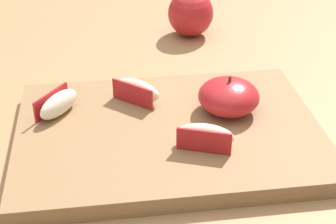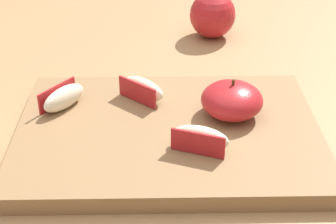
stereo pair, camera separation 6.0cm
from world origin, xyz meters
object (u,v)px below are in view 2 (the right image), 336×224
Objects in this scene: apple_wedge_back at (200,138)px; whole_apple_crimson at (213,15)px; apple_wedge_front at (143,89)px; cutting_board at (168,134)px; apple_wedge_left at (63,98)px; apple_half_skin_up at (232,100)px.

whole_apple_crimson is (0.05, 0.35, 0.00)m from apple_wedge_back.
cutting_board is at bearing -65.09° from apple_wedge_front.
whole_apple_crimson reaches higher than cutting_board.
whole_apple_crimson is (0.11, 0.24, 0.00)m from apple_wedge_front.
apple_wedge_front is at bearing 11.46° from apple_wedge_left.
apple_half_skin_up is 1.12× the size of apple_wedge_back.
apple_half_skin_up is at bearing 18.07° from cutting_board.
apple_wedge_left is at bearing 174.06° from apple_half_skin_up.
cutting_board is at bearing -19.91° from apple_wedge_left.
whole_apple_crimson is at bearing 82.64° from apple_wedge_back.
cutting_board is 0.06m from apple_wedge_back.
apple_wedge_left is 0.33m from whole_apple_crimson.
apple_wedge_front is (-0.03, 0.07, 0.02)m from cutting_board.
whole_apple_crimson is at bearing 51.69° from apple_wedge_left.
whole_apple_crimson is at bearing 65.55° from apple_wedge_front.
apple_half_skin_up reaches higher than apple_wedge_left.
apple_wedge_front is at bearing 114.91° from cutting_board.
whole_apple_crimson reaches higher than apple_wedge_back.
apple_wedge_back is (0.16, -0.09, 0.00)m from apple_wedge_left.
apple_wedge_front is 0.10m from apple_wedge_left.
apple_wedge_left is (-0.13, 0.05, 0.02)m from cutting_board.
apple_half_skin_up is 1.21× the size of apple_wedge_front.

